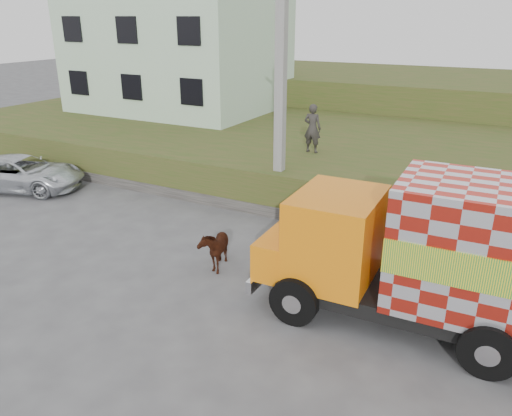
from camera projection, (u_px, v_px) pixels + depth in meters
The scene contains 10 objects.
ground at pixel (237, 276), 12.97m from camera, with size 120.00×120.00×0.00m, color #474749.
embankment at pixel (356, 158), 20.93m from camera, with size 40.00×12.00×1.50m, color #314A18.
embankment_far at pixel (416, 100), 30.55m from camera, with size 40.00×12.00×3.00m, color #314A18.
retaining_strip at pixel (247, 205), 17.23m from camera, with size 16.00×0.50×0.40m, color #595651.
building at pixel (180, 52), 26.86m from camera, with size 10.00×8.00×6.00m, color #ABC7AA.
utility_pole at pixel (281, 92), 15.72m from camera, with size 1.20×0.30×8.00m.
cargo_truck at pixel (457, 259), 10.07m from camera, with size 7.60×2.78×3.37m.
cow at pixel (215, 247), 13.29m from camera, with size 0.61×1.35×1.14m, color #35170D.
suv at pixel (22, 173), 19.19m from camera, with size 2.17×4.70×1.31m, color silver.
pedestrian at pixel (312, 128), 18.52m from camera, with size 0.66×0.44×1.82m, color #2D2B28.
Camera 1 is at (5.81, -9.88, 6.33)m, focal length 35.00 mm.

